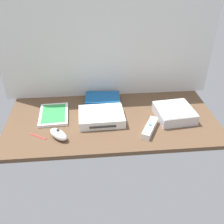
% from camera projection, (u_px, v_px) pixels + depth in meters
% --- Properties ---
extents(ground_plane, '(1.00, 0.48, 0.02)m').
position_uv_depth(ground_plane, '(112.00, 121.00, 1.24)').
color(ground_plane, brown).
rests_on(ground_plane, ground).
extents(back_wall, '(1.10, 0.01, 0.64)m').
position_uv_depth(back_wall, '(107.00, 37.00, 1.26)').
color(back_wall, silver).
rests_on(back_wall, ground).
extents(game_console, '(0.21, 0.17, 0.04)m').
position_uv_depth(game_console, '(101.00, 117.00, 1.21)').
color(game_console, white).
rests_on(game_console, ground_plane).
extents(mini_computer, '(0.19, 0.19, 0.05)m').
position_uv_depth(mini_computer, '(174.00, 113.00, 1.23)').
color(mini_computer, silver).
rests_on(mini_computer, ground_plane).
extents(game_case, '(0.14, 0.20, 0.02)m').
position_uv_depth(game_case, '(54.00, 114.00, 1.25)').
color(game_case, white).
rests_on(game_case, ground_plane).
extents(network_router, '(0.19, 0.13, 0.03)m').
position_uv_depth(network_router, '(103.00, 100.00, 1.35)').
color(network_router, '#145193').
rests_on(network_router, ground_plane).
extents(remote_wand, '(0.10, 0.15, 0.03)m').
position_uv_depth(remote_wand, '(150.00, 128.00, 1.15)').
color(remote_wand, white).
rests_on(remote_wand, ground_plane).
extents(remote_nunchuk, '(0.10, 0.10, 0.05)m').
position_uv_depth(remote_nunchuk, '(58.00, 134.00, 1.10)').
color(remote_nunchuk, white).
rests_on(remote_nunchuk, ground_plane).
extents(stylus_pen, '(0.08, 0.05, 0.01)m').
position_uv_depth(stylus_pen, '(38.00, 136.00, 1.12)').
color(stylus_pen, red).
rests_on(stylus_pen, ground_plane).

